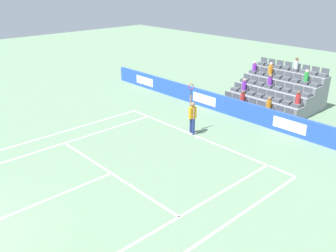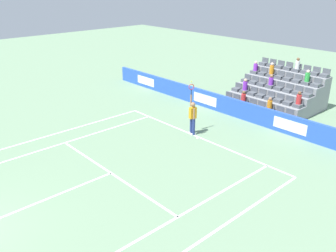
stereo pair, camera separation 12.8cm
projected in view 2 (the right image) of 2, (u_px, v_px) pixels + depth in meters
line_baseline at (199, 137)px, 18.71m from camera, size 10.97×0.10×0.01m
line_service at (111, 173)px, 15.29m from camera, size 8.23×0.10×0.01m
line_centre_service at (39, 202)px, 13.30m from camera, size 0.10×6.40×0.01m
line_singles_sideline_left at (57, 145)px, 17.82m from camera, size 0.10×11.89×0.01m
line_singles_sideline_right at (168, 223)px, 12.20m from camera, size 0.10×11.89×0.01m
line_doubles_sideline_left at (44, 137)px, 18.75m from camera, size 0.10×11.89×0.01m
line_doubles_sideline_right at (198, 243)px, 11.26m from camera, size 0.10×11.89×0.01m
line_centre_mark at (198, 138)px, 18.65m from camera, size 0.10×0.20×0.01m
sponsor_barrier at (244, 111)px, 20.87m from camera, size 23.88×0.22×1.07m
tennis_player at (193, 116)px, 18.75m from camera, size 0.51×0.42×2.85m
stadium_stand at (278, 94)px, 22.99m from camera, size 4.96×4.75×3.00m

